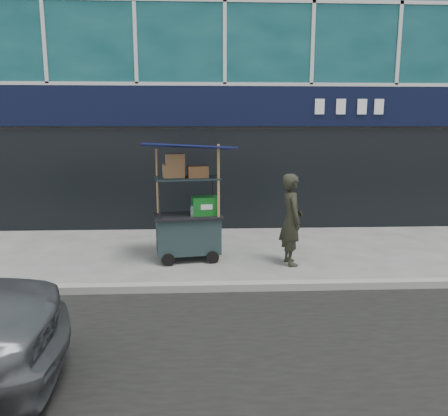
{
  "coord_description": "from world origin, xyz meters",
  "views": [
    {
      "loc": [
        -0.49,
        -6.45,
        2.43
      ],
      "look_at": [
        -0.14,
        1.2,
        1.01
      ],
      "focal_mm": 35.0,
      "sensor_mm": 36.0,
      "label": 1
    }
  ],
  "objects": [
    {
      "name": "curb",
      "position": [
        0.0,
        -0.2,
        0.06
      ],
      "size": [
        80.0,
        0.18,
        0.12
      ],
      "primitive_type": "cube",
      "color": "gray",
      "rests_on": "ground"
    },
    {
      "name": "ground",
      "position": [
        0.0,
        0.0,
        0.0
      ],
      "size": [
        80.0,
        80.0,
        0.0
      ],
      "primitive_type": "plane",
      "color": "#62625D",
      "rests_on": "ground"
    },
    {
      "name": "building",
      "position": [
        0.0,
        6.95,
        6.02
      ],
      "size": [
        16.0,
        6.2,
        12.0
      ],
      "color": "slate",
      "rests_on": "ground"
    },
    {
      "name": "vendor_man",
      "position": [
        1.04,
        1.06,
        0.82
      ],
      "size": [
        0.45,
        0.63,
        1.64
      ],
      "primitive_type": "imported",
      "rotation": [
        0.0,
        0.0,
        1.67
      ],
      "color": "#26281D",
      "rests_on": "ground"
    },
    {
      "name": "vendor_cart",
      "position": [
        -0.78,
        1.43,
        0.77
      ],
      "size": [
        1.78,
        1.38,
        2.19
      ],
      "rotation": [
        0.0,
        0.0,
        0.16
      ],
      "color": "#182728",
      "rests_on": "ground"
    }
  ]
}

